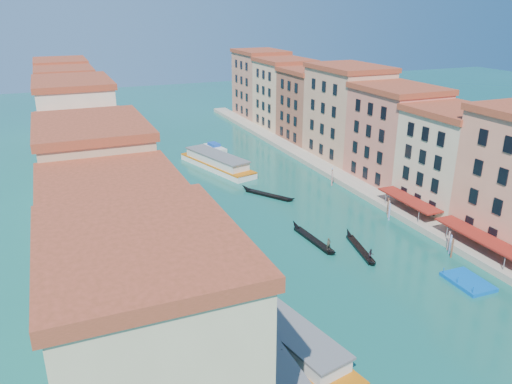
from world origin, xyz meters
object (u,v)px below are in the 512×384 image
vaporetto_stop (259,376)px  blue_dock (468,282)px  vaporetto_near (283,335)px  gondola_right (361,249)px  gondola_fore (313,239)px  vaporetto_far (217,162)px

vaporetto_stop → blue_dock: vaporetto_stop is taller
vaporetto_stop → blue_dock: bearing=12.1°
vaporetto_near → gondola_right: (19.26, 14.65, -0.88)m
gondola_fore → blue_dock: (12.19, -18.05, -0.17)m
vaporetto_near → vaporetto_far: vaporetto_far is taller
vaporetto_stop → gondola_fore: bearing=52.1°
vaporetto_stop → vaporetto_far: 66.26m
vaporetto_near → blue_dock: vaporetto_near is taller
gondola_fore → gondola_right: size_ratio=1.09×
vaporetto_near → gondola_fore: bearing=42.4°
gondola_fore → blue_dock: bearing=-59.9°
vaporetto_stop → vaporetto_far: size_ratio=0.74×
gondola_fore → vaporetto_near: bearing=-129.8°
vaporetto_far → gondola_right: bearing=-97.7°
gondola_right → blue_dock: size_ratio=1.87×
vaporetto_stop → blue_dock: size_ratio=2.71×
gondola_right → blue_dock: 14.66m
vaporetto_stop → vaporetto_far: vaporetto_stop is taller
vaporetto_stop → gondola_right: vaporetto_stop is taller
vaporetto_stop → gondola_right: (24.01, 19.38, -1.01)m
gondola_fore → blue_dock: 21.78m
vaporetto_far → gondola_fore: size_ratio=1.80×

